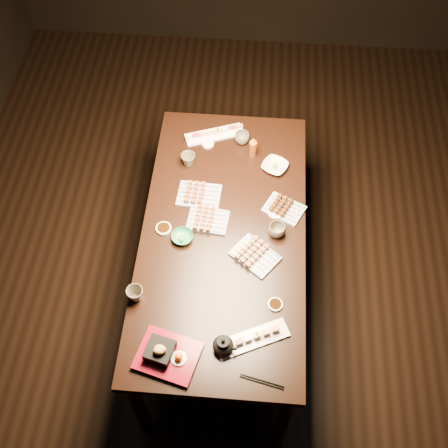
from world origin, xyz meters
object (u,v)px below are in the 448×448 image
(yakitori_plate_center, at_px, (208,218))
(yakitori_plate_left, at_px, (199,193))
(sushi_platter_near, at_px, (253,338))
(teacup_mid_right, at_px, (277,230))
(sushi_platter_far, at_px, (214,133))
(teacup_far_left, at_px, (188,160))
(teacup_far_right, at_px, (242,138))
(teapot, at_px, (223,344))
(tempura_tray, at_px, (167,353))
(edamame_bowl_cream, at_px, (275,166))
(condiment_bottle, at_px, (253,147))
(edamame_bowl_green, at_px, (182,237))
(dining_table, at_px, (223,267))
(teacup_near_left, at_px, (135,294))
(yakitori_plate_right, at_px, (255,254))

(yakitori_plate_center, bearing_deg, yakitori_plate_left, 116.97)
(sushi_platter_near, xyz_separation_m, teacup_mid_right, (0.10, 0.62, 0.01))
(sushi_platter_far, xyz_separation_m, teacup_far_left, (-0.13, -0.24, 0.02))
(teacup_far_left, height_order, teacup_far_right, teacup_far_left)
(yakitori_plate_center, distance_m, teapot, 0.75)
(tempura_tray, bearing_deg, edamame_bowl_cream, 83.20)
(yakitori_plate_left, xyz_separation_m, teacup_far_right, (0.22, 0.44, 0.00))
(yakitori_plate_center, xyz_separation_m, tempura_tray, (-0.12, -0.80, 0.02))
(teacup_mid_right, relative_size, teacup_far_left, 1.10)
(teacup_far_left, height_order, condiment_bottle, condiment_bottle)
(teapot, bearing_deg, yakitori_plate_left, 120.86)
(edamame_bowl_green, bearing_deg, teacup_far_right, 69.11)
(sushi_platter_near, relative_size, teapot, 3.01)
(tempura_tray, distance_m, condiment_bottle, 1.35)
(yakitori_plate_center, relative_size, teapot, 1.85)
(dining_table, distance_m, teacup_far_right, 0.80)
(yakitori_plate_left, distance_m, tempura_tray, 0.97)
(yakitori_plate_left, relative_size, edamame_bowl_cream, 1.68)
(sushi_platter_far, height_order, edamame_bowl_green, sushi_platter_far)
(teapot, distance_m, condiment_bottle, 1.24)
(yakitori_plate_left, distance_m, condiment_bottle, 0.45)
(edamame_bowl_green, xyz_separation_m, teacup_near_left, (-0.19, -0.37, 0.02))
(teapot, bearing_deg, condiment_bottle, 104.11)
(yakitori_plate_center, distance_m, teacup_far_left, 0.44)
(condiment_bottle, bearing_deg, teapot, -93.63)
(condiment_bottle, bearing_deg, sushi_platter_far, 150.30)
(teacup_mid_right, bearing_deg, teacup_far_left, 139.55)
(yakitori_plate_left, distance_m, edamame_bowl_green, 0.30)
(yakitori_plate_left, bearing_deg, yakitori_plate_right, -44.49)
(teacup_mid_right, bearing_deg, yakitori_plate_right, -125.72)
(yakitori_plate_right, height_order, teacup_far_left, teacup_far_left)
(teacup_near_left, bearing_deg, teacup_far_left, 79.70)
(teacup_near_left, distance_m, condiment_bottle, 1.14)
(yakitori_plate_left, distance_m, teacup_far_left, 0.25)
(teacup_mid_right, height_order, condiment_bottle, condiment_bottle)
(teacup_near_left, bearing_deg, yakitori_plate_left, 69.29)
(teacup_far_right, bearing_deg, yakitori_plate_center, -104.12)
(teapot, bearing_deg, sushi_platter_far, 114.61)
(yakitori_plate_left, xyz_separation_m, edamame_bowl_green, (-0.06, -0.30, -0.01))
(yakitori_plate_right, bearing_deg, edamame_bowl_cream, 119.25)
(dining_table, xyz_separation_m, sushi_platter_far, (-0.11, 0.72, 0.40))
(sushi_platter_far, distance_m, teacup_mid_right, 0.81)
(sushi_platter_far, distance_m, yakitori_plate_right, 0.90)
(yakitori_plate_center, bearing_deg, teacup_near_left, -117.06)
(edamame_bowl_cream, distance_m, teacup_far_right, 0.28)
(dining_table, bearing_deg, teacup_far_left, 123.27)
(yakitori_plate_left, height_order, teacup_near_left, teacup_near_left)
(yakitori_plate_left, bearing_deg, teacup_far_right, 66.90)
(teacup_far_right, distance_m, condiment_bottle, 0.13)
(sushi_platter_near, xyz_separation_m, edamame_bowl_cream, (0.08, 1.09, -0.00))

